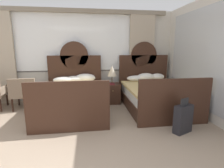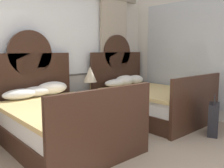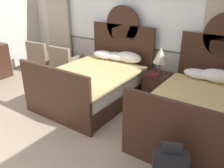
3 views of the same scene
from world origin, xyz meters
TOP-DOWN VIEW (x-y plane):
  - wall_back_window at (0.00, 3.77)m, footprint 5.97×0.22m
  - wall_right_mirror at (3.01, 1.61)m, footprint 0.08×4.37m
  - bed_near_window at (-0.01, 2.64)m, footprint 1.54×2.13m
  - bed_near_mirror at (2.10, 2.64)m, footprint 1.54×2.13m
  - nightstand_between_beds at (1.05, 3.26)m, footprint 0.46×0.48m
  - table_lamp_on_nightstand at (1.06, 3.28)m, footprint 0.27×0.27m
  - book_on_nightstand at (1.02, 3.17)m, footprint 0.18×0.26m
  - armchair_by_window_left at (-1.29, 3.08)m, footprint 0.66×0.66m
  - suitcase_on_floor at (2.12, 1.23)m, footprint 0.41×0.30m

SIDE VIEW (x-z plane):
  - suitcase_on_floor at x=2.12m, z-range -0.06..0.61m
  - nightstand_between_beds at x=1.05m, z-range 0.00..0.57m
  - bed_near_mirror at x=2.10m, z-range -0.51..1.26m
  - bed_near_window at x=-0.01m, z-range -0.51..1.26m
  - armchair_by_window_left at x=-1.29m, z-range 0.05..0.89m
  - book_on_nightstand at x=1.02m, z-range 0.57..0.60m
  - table_lamp_on_nightstand at x=1.06m, z-range 0.67..1.21m
  - wall_right_mirror at x=3.01m, z-range 0.00..2.70m
  - wall_back_window at x=0.00m, z-range 0.10..2.80m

